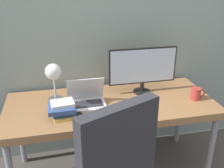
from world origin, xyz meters
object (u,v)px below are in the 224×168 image
laptop (86,99)px  desk_lamp (54,76)px  monitor (143,68)px  book_stack (63,109)px  mug (196,94)px

laptop → desk_lamp: size_ratio=0.82×
laptop → monitor: (0.52, 0.14, 0.19)m
laptop → monitor: size_ratio=0.50×
desk_lamp → book_stack: bearing=-73.4°
laptop → desk_lamp: desk_lamp is taller
monitor → book_stack: 0.78m
laptop → desk_lamp: bearing=175.0°
monitor → mug: (0.40, -0.24, -0.18)m
monitor → book_stack: size_ratio=2.91×
monitor → laptop: bearing=-165.2°
book_stack → mug: 1.11m
book_stack → mug: bearing=1.9°
desk_lamp → book_stack: (0.05, -0.16, -0.21)m
desk_lamp → mug: desk_lamp is taller
monitor → book_stack: bearing=-158.9°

